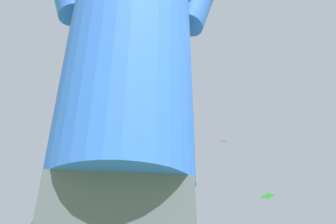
# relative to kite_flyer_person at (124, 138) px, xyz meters

# --- Properties ---
(kite_flyer_person) EXTENTS (0.81, 0.39, 1.92)m
(kite_flyer_person) POSITION_rel_kite_flyer_person_xyz_m (0.00, 0.00, 0.00)
(kite_flyer_person) COLOR #424751
(kite_flyer_person) RESTS_ON ground
(distant_kite_green_mid_left) EXTENTS (0.92, 0.90, 0.31)m
(distant_kite_green_mid_left) POSITION_rel_kite_flyer_person_xyz_m (6.58, 23.51, 5.69)
(distant_kite_green_mid_left) COLOR green
(distant_kite_green_overhead_distant) EXTENTS (0.95, 0.94, 1.15)m
(distant_kite_green_overhead_distant) POSITION_rel_kite_flyer_person_xyz_m (-1.42, 27.02, 17.30)
(distant_kite_green_overhead_distant) COLOR green
(distant_kite_teal_high_right) EXTENTS (1.45, 1.42, 2.26)m
(distant_kite_teal_high_right) POSITION_rel_kite_flyer_person_xyz_m (-3.83, 11.13, 4.40)
(distant_kite_teal_high_right) COLOR #19B2AD
(distant_kite_white_high_left) EXTENTS (1.01, 1.02, 1.45)m
(distant_kite_white_high_left) POSITION_rel_kite_flyer_person_xyz_m (-0.78, 33.88, 10.81)
(distant_kite_white_high_left) COLOR white
(distant_kite_red_low_right) EXTENTS (0.68, 0.65, 0.29)m
(distant_kite_red_low_right) POSITION_rel_kite_flyer_person_xyz_m (3.72, 23.52, 10.10)
(distant_kite_red_low_right) COLOR red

